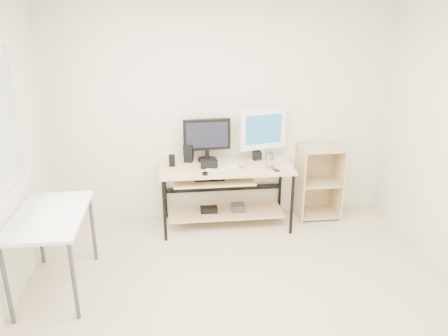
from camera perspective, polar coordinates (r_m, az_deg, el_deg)
room at (r=3.24m, az=1.30°, el=0.00°), size 4.01×4.01×2.62m
desk at (r=5.03m, az=-0.01°, el=-1.99°), size 1.50×0.65×0.75m
side_table at (r=4.13m, az=-21.78°, el=-6.64°), size 0.60×1.00×0.75m
shelf_unit at (r=5.45m, az=12.16°, el=-1.62°), size 0.50×0.40×0.90m
black_monitor at (r=5.04m, az=-2.25°, el=4.04°), size 0.55×0.23×0.50m
white_imac at (r=5.09m, az=5.13°, el=4.93°), size 0.57×0.20×0.61m
keyboard at (r=4.88m, az=-0.05°, el=0.06°), size 0.40×0.25×0.01m
mouse at (r=4.92m, az=2.26°, el=0.35°), size 0.07×0.11×0.04m
center_speaker at (r=4.86m, az=-1.93°, el=0.46°), size 0.20×0.12×0.09m
speaker_left at (r=5.07m, az=-4.64°, el=2.04°), size 0.13×0.13×0.21m
speaker_right at (r=5.15m, az=4.36°, el=1.64°), size 0.10×0.10×0.11m
audio_controller at (r=4.95m, az=-6.81°, el=0.99°), size 0.07×0.05×0.14m
volume_puck at (r=4.69m, az=-2.50°, el=-0.74°), size 0.08×0.08×0.03m
smartphone at (r=4.84m, az=6.83°, el=-0.28°), size 0.08×0.11×0.01m
coaster at (r=4.93m, az=6.00°, el=0.13°), size 0.11×0.11×0.01m
drinking_glass at (r=4.90m, az=6.04°, el=1.04°), size 0.08×0.08×0.16m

